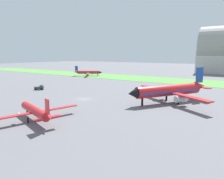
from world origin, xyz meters
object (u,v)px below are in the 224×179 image
(airplane_midfield_jet, at_px, (170,90))
(airplane_foreground_turboprop, at_px, (35,111))
(airplane_taxiing_turboprop, at_px, (88,72))
(pushback_tug_near_gate, at_px, (40,88))

(airplane_midfield_jet, bearing_deg, airplane_foreground_turboprop, 2.55)
(airplane_taxiing_turboprop, distance_m, airplane_foreground_turboprop, 96.75)
(airplane_taxiing_turboprop, bearing_deg, airplane_foreground_turboprop, -90.68)
(airplane_taxiing_turboprop, xyz_separation_m, pushback_tug_near_gate, (20.11, -54.45, -1.59))
(airplane_taxiing_turboprop, xyz_separation_m, airplane_foreground_turboprop, (53.65, -80.51, -0.29))
(airplane_taxiing_turboprop, distance_m, airplane_midfield_jet, 86.46)
(airplane_midfield_jet, relative_size, pushback_tug_near_gate, 6.69)
(airplane_taxiing_turboprop, height_order, pushback_tug_near_gate, airplane_taxiing_turboprop)
(airplane_taxiing_turboprop, distance_m, pushback_tug_near_gate, 58.06)
(pushback_tug_near_gate, bearing_deg, airplane_taxiing_turboprop, 68.99)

